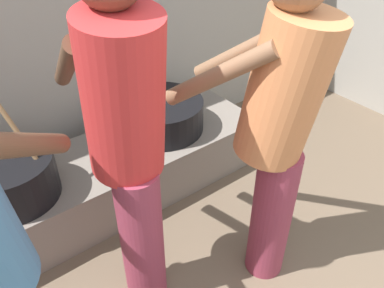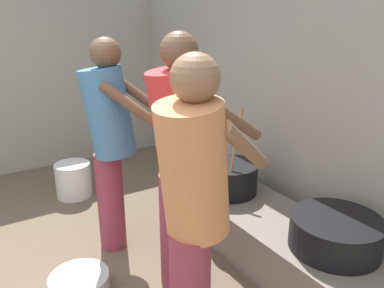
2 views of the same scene
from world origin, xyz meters
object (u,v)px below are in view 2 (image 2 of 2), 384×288
Objects in this scene: cooking_pot_main at (228,177)px; cook_in_blue_shirt at (110,135)px; metal_mixing_bowl at (80,284)px; cooking_pot_secondary at (335,233)px; cook_in_red_shirt at (179,151)px; cook_in_orange_shirt at (194,204)px; bucket_white_plastic at (74,180)px.

cook_in_blue_shirt is at bearing -106.47° from cooking_pot_main.
cook_in_blue_shirt reaches higher than metal_mixing_bowl.
cook_in_blue_shirt is at bearing 132.81° from metal_mixing_bowl.
cooking_pot_main is 1.36m from metal_mixing_bowl.
cooking_pot_secondary is at bearing 4.21° from cooking_pot_main.
cook_in_orange_shirt is at bearing -24.04° from cook_in_red_shirt.
cook_in_red_shirt reaches higher than cook_in_blue_shirt.
cooking_pot_main reaches higher than bucket_white_plastic.
cook_in_red_shirt is 4.77× the size of bucket_white_plastic.
bucket_white_plastic is (-1.69, -0.25, -0.78)m from cook_in_red_shirt.
cooking_pot_secondary is 1.63m from cook_in_blue_shirt.
cook_in_red_shirt is (-0.62, -0.74, 0.49)m from cooking_pot_secondary.
cook_in_orange_shirt reaches higher than cooking_pot_secondary.
cook_in_red_shirt reaches higher than cooking_pot_secondary.
cook_in_red_shirt is 0.66m from cook_in_blue_shirt.
bucket_white_plastic is (-1.06, -0.04, -0.74)m from cook_in_blue_shirt.
cook_in_orange_shirt is 4.61× the size of bucket_white_plastic.
cook_in_orange_shirt is 1.20m from cook_in_blue_shirt.
cook_in_blue_shirt is (-1.20, 0.05, 0.00)m from cook_in_orange_shirt.
metal_mixing_bowl is at bearing -14.52° from bucket_white_plastic.
metal_mixing_bowl is (-0.82, -0.36, -0.85)m from cook_in_orange_shirt.
cooking_pot_main is at bearing 118.92° from cook_in_red_shirt.
cooking_pot_main is 2.01× the size of bucket_white_plastic.
cooking_pot_main is 1.00m from cooking_pot_secondary.
metal_mixing_bowl is (1.45, -0.37, -0.11)m from bucket_white_plastic.
cooking_pot_main is 0.42× the size of cook_in_red_shirt.
cook_in_orange_shirt reaches higher than cooking_pot_main.
metal_mixing_bowl is at bearing -156.00° from cook_in_orange_shirt.
metal_mixing_bowl is (-0.24, -0.62, -0.88)m from cook_in_red_shirt.
cook_in_red_shirt is at bearing -130.11° from cooking_pot_secondary.
bucket_white_plastic is (-2.31, -0.99, -0.29)m from cooking_pot_secondary.
cook_in_red_shirt is at bearing 8.29° from bucket_white_plastic.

